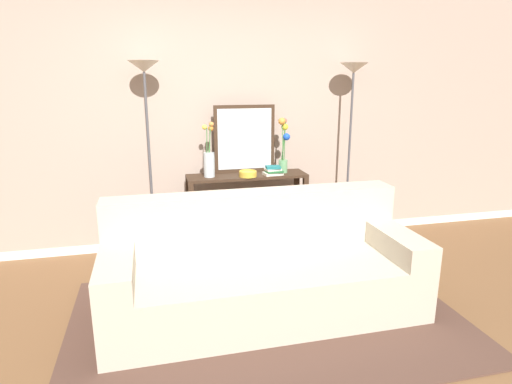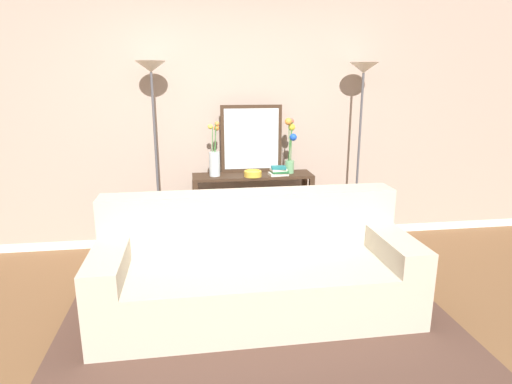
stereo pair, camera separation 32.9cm
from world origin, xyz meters
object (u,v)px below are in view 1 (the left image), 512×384
object	(u,v)px
floor_lamp_right	(352,104)
vase_tall_flowers	(209,160)
wall_mirror	(245,139)
fruit_bowl	(248,174)
couch	(262,272)
book_row_under_console	(221,247)
floor_lamp_left	(146,107)
book_stack	(273,171)
vase_short_flowers	(284,145)
console_table	(247,200)

from	to	relation	value
floor_lamp_right	vase_tall_flowers	bearing A→B (deg)	-178.87
wall_mirror	floor_lamp_right	bearing A→B (deg)	-5.80
vase_tall_flowers	fruit_bowl	xyz separation A→B (m)	(0.37, -0.08, -0.14)
couch	book_row_under_console	xyz separation A→B (m)	(-0.13, 1.19, -0.25)
floor_lamp_left	book_stack	world-z (taller)	floor_lamp_left
wall_mirror	vase_short_flowers	world-z (taller)	wall_mirror
console_table	book_stack	distance (m)	0.40
console_table	floor_lamp_left	bearing A→B (deg)	178.88
console_table	vase_short_flowers	xyz separation A→B (m)	(0.39, 0.01, 0.54)
console_table	vase_short_flowers	world-z (taller)	vase_short_flowers
vase_short_flowers	book_row_under_console	size ratio (longest dim) A/B	1.29
book_row_under_console	floor_lamp_left	bearing A→B (deg)	178.40
console_table	book_stack	xyz separation A→B (m)	(0.25, -0.08, 0.30)
book_stack	console_table	bearing A→B (deg)	162.15
floor_lamp_right	couch	bearing A→B (deg)	-136.10
vase_short_flowers	vase_tall_flowers	bearing A→B (deg)	-178.22
book_stack	vase_tall_flowers	bearing A→B (deg)	173.68
wall_mirror	fruit_bowl	distance (m)	0.38
couch	floor_lamp_right	bearing A→B (deg)	43.90
floor_lamp_right	book_stack	world-z (taller)	floor_lamp_right
fruit_bowl	book_stack	size ratio (longest dim) A/B	0.89
vase_tall_flowers	book_row_under_console	bearing A→B (deg)	6.28
fruit_bowl	wall_mirror	bearing A→B (deg)	85.47
wall_mirror	vase_tall_flowers	bearing A→B (deg)	-159.82
couch	vase_tall_flowers	world-z (taller)	vase_tall_flowers
floor_lamp_right	book_row_under_console	xyz separation A→B (m)	(-1.39, -0.02, -1.43)
couch	book_row_under_console	bearing A→B (deg)	96.23
wall_mirror	book_row_under_console	world-z (taller)	wall_mirror
couch	vase_tall_flowers	distance (m)	1.38
couch	floor_lamp_left	world-z (taller)	floor_lamp_left
console_table	vase_short_flowers	distance (m)	0.67
couch	vase_short_flowers	bearing A→B (deg)	66.14
console_table	book_row_under_console	world-z (taller)	console_table
fruit_bowl	floor_lamp_right	bearing A→B (deg)	5.65
couch	vase_short_flowers	xyz separation A→B (m)	(0.53, 1.21, 0.78)
vase_short_flowers	fruit_bowl	bearing A→B (deg)	-165.12
console_table	vase_tall_flowers	distance (m)	0.57
wall_mirror	vase_tall_flowers	size ratio (longest dim) A/B	1.27
vase_tall_flowers	book_stack	xyz separation A→B (m)	(0.63, -0.07, -0.13)
floor_lamp_left	fruit_bowl	world-z (taller)	floor_lamp_left
console_table	fruit_bowl	size ratio (longest dim) A/B	6.91
couch	vase_short_flowers	size ratio (longest dim) A/B	4.19
floor_lamp_right	vase_short_flowers	size ratio (longest dim) A/B	3.40
floor_lamp_right	vase_tall_flowers	xyz separation A→B (m)	(-1.49, -0.03, -0.51)
fruit_bowl	book_row_under_console	distance (m)	0.83
couch	floor_lamp_left	xyz separation A→B (m)	(-0.79, 1.21, 1.18)
book_stack	couch	bearing A→B (deg)	-109.71
fruit_bowl	book_row_under_console	xyz separation A→B (m)	(-0.27, 0.09, -0.78)
wall_mirror	book_stack	bearing A→B (deg)	-40.90
floor_lamp_left	vase_tall_flowers	size ratio (longest dim) A/B	3.56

